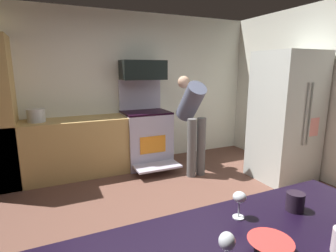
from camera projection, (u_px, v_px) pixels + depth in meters
ground_plane at (181, 228)px, 2.83m from camera, size 5.20×4.80×0.02m
wall_back at (121, 90)px, 4.64m from camera, size 5.20×0.12×2.60m
lower_cabinet_run at (72, 148)px, 4.13m from camera, size 2.40×0.60×0.90m
oven_range at (146, 137)px, 4.60m from camera, size 0.76×1.01×1.48m
microwave at (143, 70)px, 4.45m from camera, size 0.74×0.38×0.32m
refrigerator at (285, 117)px, 3.96m from camera, size 0.83×0.76×1.91m
person_cook at (192, 116)px, 4.17m from camera, size 0.31×0.66×1.55m
mixing_bowl_large at (270, 246)px, 1.10m from camera, size 0.19×0.19×0.06m
wine_glass_mid at (239, 199)px, 1.35m from camera, size 0.07×0.07×0.14m
wine_glass_extra at (227, 243)px, 1.00m from camera, size 0.06×0.06×0.15m
mug_coffee at (295, 202)px, 1.43m from camera, size 0.09×0.09×0.10m
stock_pot at (36, 115)px, 3.83m from camera, size 0.25×0.25×0.19m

